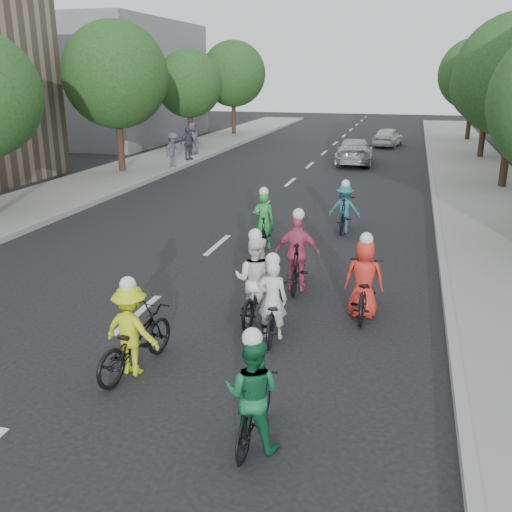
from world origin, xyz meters
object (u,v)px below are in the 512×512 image
at_px(cyclist_7, 345,211).
at_px(spectator_0, 173,150).
at_px(cyclist_5, 264,227).
at_px(spectator_1, 188,143).
at_px(cyclist_1, 253,401).
at_px(cyclist_3, 298,260).
at_px(cyclist_0, 273,309).
at_px(spectator_2, 193,139).
at_px(follow_car_lead, 354,151).
at_px(follow_car_trail, 388,137).
at_px(cyclist_6, 256,288).
at_px(cyclist_2, 134,336).
at_px(cyclist_4, 364,286).

bearing_deg(cyclist_7, spectator_0, -43.23).
xyz_separation_m(cyclist_5, spectator_1, (-7.82, 14.06, 0.43)).
relative_size(cyclist_1, cyclist_3, 0.88).
bearing_deg(cyclist_1, cyclist_5, -75.16).
relative_size(cyclist_0, spectator_0, 1.07).
bearing_deg(cyclist_7, spectator_2, -52.34).
height_order(cyclist_0, cyclist_1, cyclist_1).
bearing_deg(cyclist_0, spectator_1, -70.00).
bearing_deg(spectator_0, cyclist_1, -138.65).
distance_m(cyclist_3, cyclist_7, 5.15).
bearing_deg(follow_car_lead, cyclist_5, 83.26).
bearing_deg(cyclist_5, follow_car_trail, -103.13).
height_order(cyclist_1, cyclist_3, cyclist_3).
distance_m(cyclist_3, cyclist_6, 1.91).
bearing_deg(cyclist_2, cyclist_3, -103.30).
height_order(cyclist_2, follow_car_lead, cyclist_2).
bearing_deg(follow_car_lead, cyclist_7, 90.86).
distance_m(cyclist_4, cyclist_5, 4.99).
relative_size(cyclist_5, cyclist_7, 0.96).
distance_m(cyclist_1, spectator_1, 24.67).
bearing_deg(cyclist_7, spectator_1, -49.31).
bearing_deg(cyclist_3, cyclist_1, 92.94).
height_order(cyclist_1, spectator_2, spectator_2).
xyz_separation_m(cyclist_0, cyclist_7, (0.40, 7.60, 0.10)).
height_order(cyclist_5, follow_car_lead, cyclist_5).
bearing_deg(cyclist_3, cyclist_4, 143.09).
distance_m(cyclist_3, cyclist_4, 1.87).
height_order(cyclist_2, cyclist_4, cyclist_4).
distance_m(follow_car_trail, spectator_0, 15.91).
height_order(cyclist_0, cyclist_5, cyclist_5).
xyz_separation_m(cyclist_5, cyclist_6, (1.05, -4.75, 0.07)).
relative_size(cyclist_3, cyclist_4, 0.99).
xyz_separation_m(cyclist_2, cyclist_4, (3.37, 3.26, -0.00)).
distance_m(cyclist_1, follow_car_trail, 32.65).
xyz_separation_m(cyclist_2, follow_car_trail, (2.53, 31.31, 0.00)).
xyz_separation_m(cyclist_4, follow_car_trail, (-0.84, 28.05, 0.00)).
xyz_separation_m(cyclist_1, cyclist_7, (-0.10, 10.79, 0.00)).
xyz_separation_m(cyclist_1, follow_car_trail, (0.17, 32.65, -0.02)).
bearing_deg(spectator_0, follow_car_lead, -47.01).
bearing_deg(cyclist_1, spectator_1, -65.02).
relative_size(cyclist_3, spectator_2, 1.07).
relative_size(cyclist_3, spectator_0, 1.14).
bearing_deg(cyclist_3, spectator_1, -63.56).
bearing_deg(cyclist_6, follow_car_lead, -88.64).
bearing_deg(spectator_2, cyclist_4, -142.01).
xyz_separation_m(follow_car_trail, spectator_2, (-10.51, -8.03, 0.44)).
relative_size(follow_car_lead, spectator_2, 2.54).
xyz_separation_m(cyclist_2, spectator_1, (-7.49, 21.27, 0.41)).
distance_m(cyclist_2, cyclist_5, 7.22).
bearing_deg(cyclist_2, cyclist_4, -126.21).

